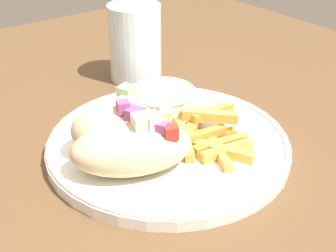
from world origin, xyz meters
name	(u,v)px	position (x,y,z in m)	size (l,w,h in m)	color
table	(149,207)	(0.00, 0.00, 0.64)	(1.18, 1.18, 0.71)	brown
plate	(168,143)	(0.03, 0.00, 0.72)	(0.30, 0.30, 0.02)	white
pita_sandwich_near	(132,147)	(-0.04, -0.03, 0.76)	(0.15, 0.12, 0.07)	beige
pita_sandwich_far	(116,127)	(-0.03, 0.02, 0.76)	(0.12, 0.10, 0.08)	beige
fries_pile	(208,136)	(0.06, -0.04, 0.74)	(0.11, 0.12, 0.03)	gold
sauce_ramekin	(163,102)	(0.06, 0.05, 0.75)	(0.09, 0.09, 0.04)	white
water_glass	(135,46)	(0.12, 0.21, 0.77)	(0.08, 0.08, 0.12)	silver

